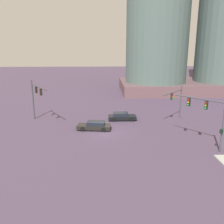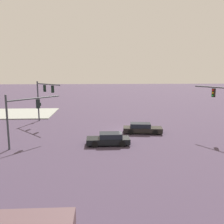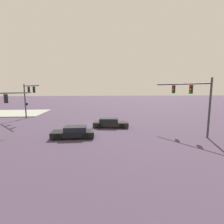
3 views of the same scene
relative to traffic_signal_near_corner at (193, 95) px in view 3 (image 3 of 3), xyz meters
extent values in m
plane|color=#45364B|center=(10.15, -5.29, -4.33)|extent=(209.15, 209.15, 0.00)
cube|color=#9A9D93|center=(28.76, -18.26, -4.25)|extent=(14.22, 10.19, 0.15)
cylinder|color=#38393C|center=(-0.96, 1.57, -1.24)|extent=(0.20, 0.20, 6.18)
cylinder|color=#38393C|center=(0.77, -1.28, 1.27)|extent=(3.58, 5.77, 0.15)
cube|color=black|center=(0.12, -0.20, 0.67)|extent=(0.39, 0.41, 0.95)
cylinder|color=red|center=(0.25, -0.12, 0.96)|extent=(0.16, 0.20, 0.20)
cylinder|color=orange|center=(0.25, -0.12, 0.66)|extent=(0.16, 0.20, 0.20)
cylinder|color=green|center=(0.25, -0.12, 0.36)|extent=(0.16, 0.20, 0.20)
cube|color=black|center=(1.24, -2.06, 0.67)|extent=(0.39, 0.41, 0.95)
cylinder|color=red|center=(1.38, -1.98, 0.96)|extent=(0.16, 0.20, 0.20)
cylinder|color=orange|center=(1.38, -1.98, 0.66)|extent=(0.16, 0.20, 0.20)
cylinder|color=green|center=(1.38, -1.98, 0.36)|extent=(0.16, 0.20, 0.20)
cylinder|color=#3C3F48|center=(22.81, -12.10, -1.40)|extent=(0.20, 0.20, 5.86)
cylinder|color=#3C3F48|center=(20.83, -9.80, 1.21)|extent=(4.07, 4.70, 0.15)
cube|color=black|center=(21.45, -10.52, 0.61)|extent=(0.41, 0.41, 0.95)
cylinder|color=red|center=(21.33, -10.62, 0.91)|extent=(0.18, 0.19, 0.20)
cylinder|color=orange|center=(21.33, -10.62, 0.61)|extent=(0.18, 0.19, 0.20)
cylinder|color=green|center=(21.33, -10.62, 0.31)|extent=(0.18, 0.19, 0.20)
cube|color=black|center=(20.04, -8.88, 0.61)|extent=(0.41, 0.41, 0.95)
cylinder|color=red|center=(19.92, -8.99, 0.91)|extent=(0.18, 0.19, 0.20)
cylinder|color=orange|center=(19.92, -8.99, 0.61)|extent=(0.18, 0.19, 0.20)
cylinder|color=green|center=(19.92, -8.99, 0.31)|extent=(0.18, 0.19, 0.20)
cube|color=black|center=(22.63, -12.26, -1.87)|extent=(0.38, 0.38, 0.44)
cylinder|color=#393F42|center=(20.41, -0.99, 0.27)|extent=(4.14, 4.87, 0.14)
cube|color=black|center=(20.18, -1.26, -0.32)|extent=(0.41, 0.41, 0.95)
cylinder|color=red|center=(20.30, -1.36, -0.03)|extent=(0.17, 0.19, 0.20)
cylinder|color=orange|center=(20.30, -1.36, -0.33)|extent=(0.17, 0.19, 0.20)
cylinder|color=green|center=(20.30, -1.36, -0.63)|extent=(0.17, 0.19, 0.20)
cube|color=black|center=(12.98, 0.34, -3.89)|extent=(4.35, 1.79, 0.55)
cube|color=black|center=(12.72, 0.34, -3.37)|extent=(2.27, 1.56, 0.50)
cylinder|color=black|center=(14.31, 1.17, -4.01)|extent=(0.64, 0.23, 0.64)
cylinder|color=black|center=(14.33, -0.46, -4.01)|extent=(0.64, 0.23, 0.64)
cylinder|color=black|center=(11.63, 1.15, -4.01)|extent=(0.64, 0.23, 0.64)
cylinder|color=black|center=(11.64, -0.48, -4.01)|extent=(0.64, 0.23, 0.64)
cube|color=black|center=(8.68, -4.10, -3.89)|extent=(4.77, 2.26, 0.55)
cube|color=black|center=(8.95, -4.13, -3.37)|extent=(2.56, 1.79, 0.50)
cylinder|color=black|center=(7.16, -4.72, -4.01)|extent=(0.66, 0.30, 0.64)
cylinder|color=black|center=(7.36, -3.13, -4.01)|extent=(0.66, 0.30, 0.64)
cylinder|color=black|center=(9.99, -5.06, -4.01)|extent=(0.66, 0.30, 0.64)
cylinder|color=black|center=(10.19, -3.48, -4.01)|extent=(0.66, 0.30, 0.64)
camera|label=1|loc=(9.86, -36.99, 7.14)|focal=39.93mm
camera|label=2|loc=(13.85, 24.35, 3.13)|focal=39.48mm
camera|label=3|loc=(10.37, 17.31, 0.69)|focal=26.46mm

